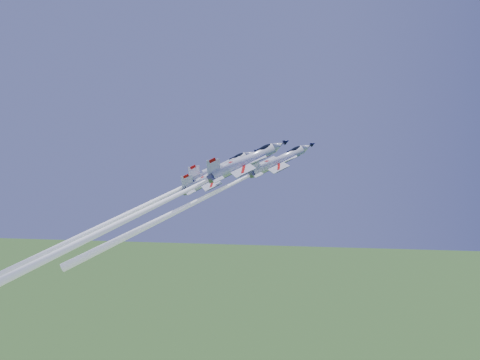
# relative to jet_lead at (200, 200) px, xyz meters

# --- Properties ---
(jet_lead) EXTENTS (37.99, 18.94, 37.25)m
(jet_lead) POSITION_rel_jet_lead_xyz_m (0.00, 0.00, 0.00)
(jet_lead) COLOR white
(jet_left) EXTENTS (41.30, 20.59, 40.47)m
(jet_left) POSITION_rel_jet_lead_xyz_m (-13.47, 2.23, -2.64)
(jet_left) COLOR white
(jet_right) EXTENTS (47.36, 23.53, 48.86)m
(jet_right) POSITION_rel_jet_lead_xyz_m (-11.18, -10.68, -1.82)
(jet_right) COLOR white
(jet_slot) EXTENTS (40.60, 20.20, 40.87)m
(jet_slot) POSITION_rel_jet_lead_xyz_m (-14.50, -3.52, -3.93)
(jet_slot) COLOR white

